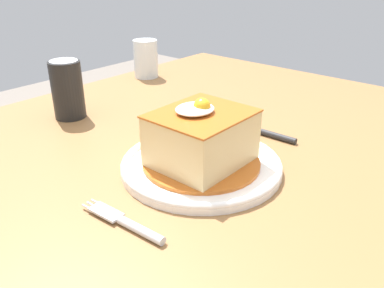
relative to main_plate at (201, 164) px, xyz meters
The scene contains 7 objects.
dining_table 0.17m from the main_plate, 113.96° to the left, with size 1.44×0.86×0.77m.
main_plate is the anchor object (origin of this frame).
sandwich_meal 0.05m from the main_plate, 128.34° to the left, with size 0.19×0.19×0.11m.
fork 0.18m from the main_plate, behind, with size 0.02×0.14×0.01m.
knife 0.19m from the main_plate, ahead, with size 0.02×0.17×0.01m.
soda_can 0.37m from the main_plate, 90.53° to the left, with size 0.07×0.07×0.12m.
drinking_glass 0.57m from the main_plate, 55.61° to the left, with size 0.07×0.07×0.10m.
Camera 1 is at (-0.40, -0.48, 1.10)m, focal length 37.36 mm.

